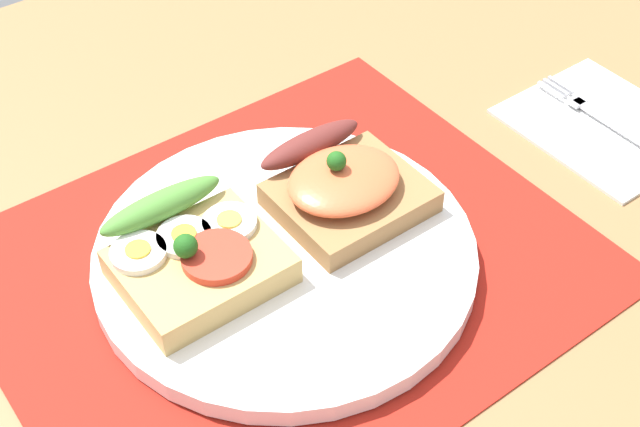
# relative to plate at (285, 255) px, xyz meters

# --- Properties ---
(ground_plane) EXTENTS (1.20, 0.90, 0.03)m
(ground_plane) POSITION_rel_plate_xyz_m (0.00, 0.00, -0.03)
(ground_plane) COLOR olive
(placemat) EXTENTS (0.40, 0.34, 0.00)m
(placemat) POSITION_rel_plate_xyz_m (0.00, 0.00, -0.01)
(placemat) COLOR #A11C13
(placemat) RESTS_ON ground_plane
(plate) EXTENTS (0.27, 0.27, 0.01)m
(plate) POSITION_rel_plate_xyz_m (0.00, 0.00, 0.00)
(plate) COLOR white
(plate) RESTS_ON placemat
(sandwich_egg_tomato) EXTENTS (0.10, 0.10, 0.04)m
(sandwich_egg_tomato) POSITION_rel_plate_xyz_m (-0.06, 0.02, 0.02)
(sandwich_egg_tomato) COLOR tan
(sandwich_egg_tomato) RESTS_ON plate
(sandwich_salmon) EXTENTS (0.10, 0.10, 0.05)m
(sandwich_salmon) POSITION_rel_plate_xyz_m (0.06, 0.01, 0.03)
(sandwich_salmon) COLOR #9A6E41
(sandwich_salmon) RESTS_ON plate
(napkin) EXTENTS (0.13, 0.14, 0.01)m
(napkin) POSITION_rel_plate_xyz_m (0.30, -0.03, -0.01)
(napkin) COLOR white
(napkin) RESTS_ON ground_plane
(fork) EXTENTS (0.02, 0.15, 0.00)m
(fork) POSITION_rel_plate_xyz_m (0.30, -0.03, -0.00)
(fork) COLOR #B7B7BC
(fork) RESTS_ON napkin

